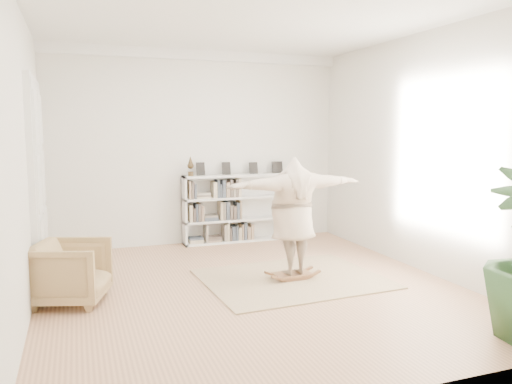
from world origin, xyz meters
TOP-DOWN VIEW (x-y plane):
  - floor at (0.00, 0.00)m, footprint 6.00×6.00m
  - room_shell at (0.00, 2.94)m, footprint 6.00×6.00m
  - doors at (-2.70, 1.30)m, footprint 0.09×1.78m
  - bookshelf at (0.74, 2.82)m, footprint 2.20×0.35m
  - armchair at (-2.30, 0.20)m, footprint 1.08×1.06m
  - rug at (0.69, 0.15)m, footprint 2.60×2.13m
  - rocker_board at (0.69, 0.15)m, footprint 0.55×0.35m
  - person at (0.69, 0.15)m, footprint 2.09×0.67m

SIDE VIEW (x-z plane):
  - floor at x=0.00m, z-range 0.00..0.00m
  - rug at x=0.69m, z-range 0.00..0.02m
  - rocker_board at x=0.69m, z-range 0.01..0.13m
  - armchair at x=-2.30m, z-range 0.00..0.78m
  - bookshelf at x=0.74m, z-range -0.18..1.46m
  - person at x=0.69m, z-range 0.13..1.81m
  - doors at x=-2.70m, z-range -0.06..2.86m
  - room_shell at x=0.00m, z-range 0.51..6.51m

